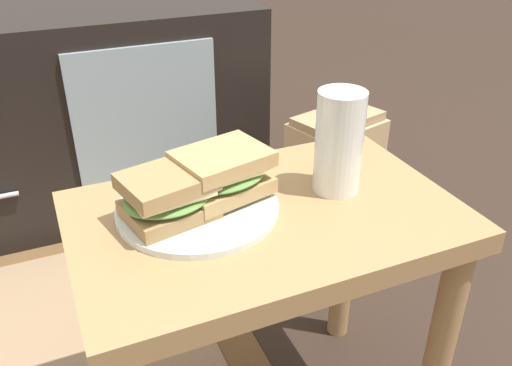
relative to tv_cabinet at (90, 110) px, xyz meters
name	(u,v)px	position (x,y,z in m)	size (l,w,h in m)	color
side_table	(265,261)	(0.13, -0.95, 0.08)	(0.56, 0.36, 0.46)	#A37A4C
tv_cabinet	(90,110)	(0.00, 0.00, 0.00)	(0.96, 0.46, 0.58)	black
area_rug	(26,366)	(-0.27, -0.64, -0.29)	(0.93, 0.89, 0.01)	brown
plate	(198,208)	(0.04, -0.91, 0.17)	(0.24, 0.24, 0.01)	silver
sandwich_front	(168,196)	(0.00, -0.92, 0.21)	(0.15, 0.13, 0.07)	#9E7A4C
sandwich_back	(223,172)	(0.09, -0.90, 0.22)	(0.16, 0.14, 0.07)	tan
beer_glass	(339,144)	(0.26, -0.93, 0.25)	(0.07, 0.07, 0.16)	silver
paper_bag	(333,181)	(0.54, -0.49, -0.11)	(0.26, 0.20, 0.37)	tan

